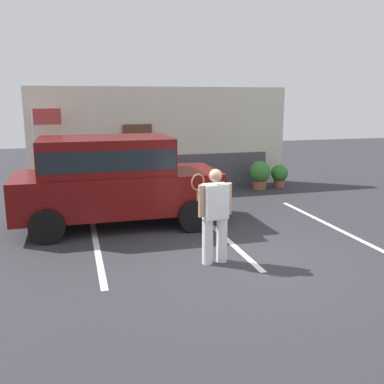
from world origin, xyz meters
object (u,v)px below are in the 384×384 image
(parked_suv, at_px, (113,177))
(flag_pole, at_px, (41,135))
(tennis_player_man, at_px, (215,215))
(potted_plant_by_porch, at_px, (260,173))
(potted_plant_secondary, at_px, (279,175))

(parked_suv, relative_size, flag_pole, 1.73)
(tennis_player_man, relative_size, potted_plant_by_porch, 1.88)
(parked_suv, height_order, flag_pole, flag_pole)
(tennis_player_man, bearing_deg, parked_suv, -68.43)
(potted_plant_by_porch, bearing_deg, potted_plant_secondary, 8.57)
(parked_suv, xyz_separation_m, tennis_player_man, (1.50, -2.84, -0.25))
(tennis_player_man, distance_m, potted_plant_secondary, 7.23)
(potted_plant_by_porch, height_order, flag_pole, flag_pole)
(parked_suv, bearing_deg, potted_plant_secondary, 28.06)
(parked_suv, xyz_separation_m, potted_plant_secondary, (5.73, 3.00, -0.73))
(tennis_player_man, xyz_separation_m, potted_plant_secondary, (4.23, 5.84, -0.48))
(potted_plant_by_porch, bearing_deg, tennis_player_man, -121.13)
(parked_suv, height_order, potted_plant_by_porch, parked_suv)
(parked_suv, height_order, tennis_player_man, parked_suv)
(potted_plant_by_porch, bearing_deg, flag_pole, 177.17)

